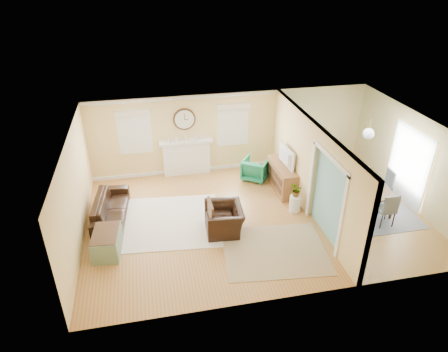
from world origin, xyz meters
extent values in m
plane|color=#A4662B|center=(0.00, 0.00, 0.00)|extent=(9.00, 9.00, 0.00)
cube|color=#E0C780|center=(0.00, 3.00, 1.30)|extent=(9.00, 0.02, 2.60)
cube|color=#E0C780|center=(0.00, -3.00, 1.30)|extent=(9.00, 0.02, 2.60)
cube|color=#E0C780|center=(-4.50, 0.00, 1.30)|extent=(0.02, 6.00, 2.60)
cube|color=#E0C780|center=(4.50, 0.00, 1.30)|extent=(0.02, 6.00, 2.60)
cube|color=white|center=(0.00, 0.00, 2.60)|extent=(9.00, 6.00, 0.02)
cube|color=#E0C780|center=(1.50, 1.40, 1.30)|extent=(0.12, 3.20, 2.60)
cube|color=#E0C780|center=(1.50, -2.50, 1.30)|extent=(0.12, 1.00, 2.60)
cube|color=#E0C780|center=(1.50, -1.10, 2.40)|extent=(0.12, 1.80, 0.40)
cube|color=white|center=(1.43, -0.20, 1.10)|extent=(0.04, 0.12, 2.20)
cube|color=white|center=(1.43, -2.00, 1.10)|extent=(0.04, 0.12, 2.20)
cube|color=white|center=(1.43, -1.10, 2.20)|extent=(0.04, 1.92, 0.12)
cube|color=#77B1B4|center=(1.57, 0.00, 1.30)|extent=(0.02, 6.00, 2.60)
cube|color=white|center=(-1.50, 2.88, 0.55)|extent=(1.50, 0.24, 1.10)
cube|color=white|center=(-1.50, 2.85, 1.13)|extent=(1.70, 0.30, 0.08)
cube|color=black|center=(-1.50, 2.98, 0.50)|extent=(0.85, 0.02, 0.75)
cube|color=gold|center=(-1.50, 2.87, 0.42)|extent=(0.85, 0.02, 0.62)
cylinder|color=#4D3320|center=(-1.50, 2.97, 1.85)|extent=(0.70, 0.06, 0.70)
cylinder|color=silver|center=(-1.50, 2.94, 1.85)|extent=(0.60, 0.01, 0.60)
cube|color=black|center=(-1.50, 2.93, 1.95)|extent=(0.02, 0.01, 0.20)
cube|color=black|center=(-1.44, 2.93, 1.85)|extent=(0.12, 0.01, 0.02)
cube|color=white|center=(-3.05, 2.98, 1.55)|extent=(0.90, 0.03, 1.30)
cube|color=white|center=(-3.05, 2.95, 1.55)|extent=(1.00, 0.04, 1.40)
cube|color=beige|center=(-3.05, 2.91, 2.18)|extent=(1.05, 0.10, 0.18)
cube|color=white|center=(0.05, 2.98, 1.55)|extent=(0.90, 0.03, 1.30)
cube|color=white|center=(0.05, 2.95, 1.55)|extent=(1.00, 0.04, 1.40)
cube|color=beige|center=(0.05, 2.91, 2.18)|extent=(1.05, 0.10, 0.18)
cube|color=white|center=(4.47, 0.00, 1.10)|extent=(0.03, 1.60, 2.10)
cube|color=white|center=(4.44, 0.00, 1.10)|extent=(0.03, 1.70, 2.20)
cylinder|color=gold|center=(3.00, 0.00, 2.45)|extent=(0.02, 0.02, 0.30)
sphere|color=white|center=(3.00, 0.00, 2.20)|extent=(0.30, 0.30, 0.30)
cube|color=beige|center=(-2.41, 0.25, 0.01)|extent=(3.10, 2.76, 0.02)
cube|color=tan|center=(0.08, -1.49, 0.01)|extent=(2.66, 2.27, 0.01)
cube|color=slate|center=(3.15, 0.04, 0.01)|extent=(2.45, 3.06, 0.01)
imported|color=black|center=(-3.84, 0.78, 0.30)|extent=(0.99, 2.12, 0.60)
imported|color=black|center=(-0.95, -0.43, 0.35)|extent=(1.01, 1.13, 0.69)
imported|color=#0C6F4F|center=(0.58, 2.06, 0.35)|extent=(1.05, 1.05, 0.70)
cube|color=gray|center=(-3.87, -0.72, 0.28)|extent=(0.69, 1.04, 0.55)
cube|color=#4D3320|center=(-3.87, -0.72, 0.56)|extent=(0.66, 0.99, 0.02)
cube|color=brown|center=(1.22, 1.30, 0.40)|extent=(0.53, 1.58, 0.80)
cube|color=#4D3320|center=(0.96, 0.83, 0.55)|extent=(0.01, 0.42, 0.22)
cube|color=#4D3320|center=(0.96, 0.83, 0.28)|extent=(0.01, 0.42, 0.22)
cube|color=#4D3320|center=(0.96, 1.30, 0.55)|extent=(0.01, 0.42, 0.22)
cube|color=#4D3320|center=(0.96, 1.30, 0.28)|extent=(0.01, 0.42, 0.22)
cube|color=#4D3320|center=(0.96, 1.77, 0.55)|extent=(0.01, 0.42, 0.22)
cube|color=#4D3320|center=(0.96, 1.77, 0.28)|extent=(0.01, 0.42, 0.22)
imported|color=black|center=(1.20, 1.30, 1.09)|extent=(0.20, 1.02, 0.58)
cylinder|color=white|center=(1.17, 0.06, 0.23)|extent=(0.32, 0.32, 0.47)
imported|color=#337F33|center=(1.17, 0.06, 0.66)|extent=(0.42, 0.44, 0.38)
imported|color=#4D3320|center=(3.15, 0.04, 0.35)|extent=(1.11, 1.99, 0.70)
cube|color=slate|center=(3.23, 1.21, 0.46)|extent=(0.53, 0.53, 0.05)
cube|color=slate|center=(3.23, 1.21, 0.71)|extent=(0.42, 0.17, 0.51)
cylinder|color=black|center=(3.44, 1.32, 0.21)|extent=(0.03, 0.03, 0.43)
cylinder|color=black|center=(3.34, 0.99, 0.21)|extent=(0.03, 0.03, 0.43)
cylinder|color=black|center=(3.11, 1.42, 0.21)|extent=(0.03, 0.03, 0.43)
cylinder|color=black|center=(3.01, 1.09, 0.21)|extent=(0.03, 0.03, 0.43)
cube|color=slate|center=(3.24, -1.03, 0.46)|extent=(0.44, 0.44, 0.05)
cube|color=slate|center=(3.24, -1.03, 0.72)|extent=(0.43, 0.05, 0.51)
cylinder|color=black|center=(3.06, -1.21, 0.22)|extent=(0.03, 0.03, 0.43)
cylinder|color=black|center=(3.06, -0.86, 0.22)|extent=(0.03, 0.03, 0.43)
cylinder|color=black|center=(3.41, -1.20, 0.22)|extent=(0.03, 0.03, 0.43)
cylinder|color=black|center=(3.41, -0.85, 0.22)|extent=(0.03, 0.03, 0.43)
cube|color=white|center=(2.43, 0.09, 0.41)|extent=(0.45, 0.45, 0.05)
cube|color=white|center=(2.43, 0.09, 0.64)|extent=(0.12, 0.39, 0.46)
cylinder|color=black|center=(2.25, 0.21, 0.19)|extent=(0.03, 0.03, 0.38)
cylinder|color=black|center=(2.56, 0.27, 0.19)|extent=(0.03, 0.03, 0.38)
cylinder|color=black|center=(2.31, -0.09, 0.19)|extent=(0.03, 0.03, 0.38)
cylinder|color=black|center=(2.62, -0.04, 0.19)|extent=(0.03, 0.03, 0.38)
cube|color=slate|center=(3.80, 0.06, 0.47)|extent=(0.47, 0.47, 0.05)
cube|color=slate|center=(3.80, 0.06, 0.73)|extent=(0.09, 0.44, 0.52)
cylinder|color=black|center=(3.96, -0.13, 0.22)|extent=(0.03, 0.03, 0.44)
cylinder|color=black|center=(3.61, -0.10, 0.22)|extent=(0.03, 0.03, 0.44)
cylinder|color=black|center=(3.99, 0.22, 0.22)|extent=(0.03, 0.03, 0.44)
cylinder|color=black|center=(3.64, 0.25, 0.22)|extent=(0.03, 0.03, 0.44)
camera|label=1|loc=(-2.67, -8.70, 6.26)|focal=32.00mm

